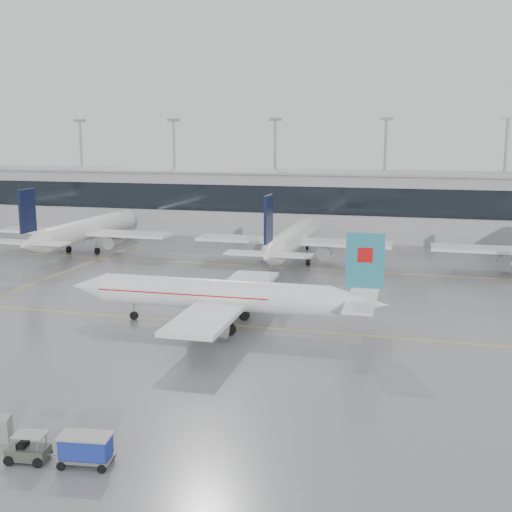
# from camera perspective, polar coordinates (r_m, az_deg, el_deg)

# --- Properties ---
(ground) EXTENTS (320.00, 320.00, 0.00)m
(ground) POSITION_cam_1_polar(r_m,az_deg,el_deg) (66.11, -2.71, -6.13)
(ground) COLOR slate
(ground) RESTS_ON ground
(taxi_line_main) EXTENTS (120.00, 0.25, 0.01)m
(taxi_line_main) POSITION_cam_1_polar(r_m,az_deg,el_deg) (66.11, -2.71, -6.12)
(taxi_line_main) COLOR gold
(taxi_line_main) RESTS_ON ground
(taxi_line_north) EXTENTS (120.00, 0.25, 0.01)m
(taxi_line_north) POSITION_cam_1_polar(r_m,az_deg,el_deg) (94.27, 2.84, -1.03)
(taxi_line_north) COLOR gold
(taxi_line_north) RESTS_ON ground
(taxi_line_cross) EXTENTS (0.25, 60.00, 0.01)m
(taxi_line_cross) POSITION_cam_1_polar(r_m,az_deg,el_deg) (92.02, -17.86, -1.83)
(taxi_line_cross) COLOR gold
(taxi_line_cross) RESTS_ON ground
(terminal) EXTENTS (180.00, 15.00, 12.00)m
(terminal) POSITION_cam_1_polar(r_m,az_deg,el_deg) (124.48, 5.99, 4.56)
(terminal) COLOR #969699
(terminal) RESTS_ON ground
(terminal_glass) EXTENTS (180.00, 0.20, 5.00)m
(terminal_glass) POSITION_cam_1_polar(r_m,az_deg,el_deg) (116.91, 5.42, 4.92)
(terminal_glass) COLOR black
(terminal_glass) RESTS_ON ground
(terminal_roof) EXTENTS (182.00, 16.00, 0.40)m
(terminal_roof) POSITION_cam_1_polar(r_m,az_deg,el_deg) (123.98, 6.05, 7.41)
(terminal_roof) COLOR gray
(terminal_roof) RESTS_ON ground
(light_masts) EXTENTS (156.40, 1.00, 22.60)m
(light_masts) POSITION_cam_1_polar(r_m,az_deg,el_deg) (129.85, 6.48, 8.05)
(light_masts) COLOR gray
(light_masts) RESTS_ON ground
(air_canada_jet) EXTENTS (33.30, 25.71, 10.13)m
(air_canada_jet) POSITION_cam_1_polar(r_m,az_deg,el_deg) (64.67, -2.66, -3.60)
(air_canada_jet) COLOR white
(air_canada_jet) RESTS_ON ground
(parked_jet_b) EXTENTS (29.64, 36.96, 11.72)m
(parked_jet_b) POSITION_cam_1_polar(r_m,az_deg,el_deg) (109.64, -14.91, 2.24)
(parked_jet_b) COLOR white
(parked_jet_b) RESTS_ON ground
(parked_jet_c) EXTENTS (29.64, 36.96, 11.72)m
(parked_jet_c) POSITION_cam_1_polar(r_m,az_deg,el_deg) (97.15, 3.32, 1.54)
(parked_jet_c) COLOR white
(parked_jet_c) RESTS_ON ground
(baggage_tug) EXTENTS (3.69, 1.81, 1.76)m
(baggage_tug) POSITION_cam_1_polar(r_m,az_deg,el_deg) (42.02, -19.60, -16.05)
(baggage_tug) COLOR #3A4036
(baggage_tug) RESTS_ON ground
(baggage_cart) EXTENTS (3.26, 2.10, 1.90)m
(baggage_cart) POSITION_cam_1_polar(r_m,az_deg,el_deg) (40.40, -14.90, -16.13)
(baggage_cart) COLOR gray
(baggage_cart) RESTS_ON ground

